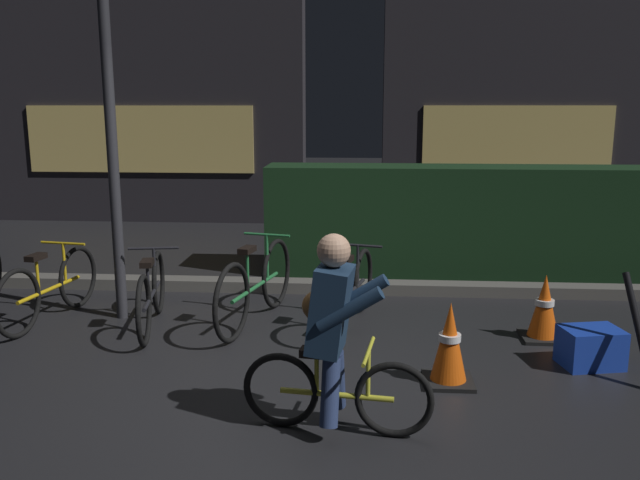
{
  "coord_description": "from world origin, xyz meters",
  "views": [
    {
      "loc": [
        0.58,
        -4.67,
        1.99
      ],
      "look_at": [
        0.2,
        0.6,
        0.9
      ],
      "focal_mm": 37.31,
      "sensor_mm": 36.0,
      "label": 1
    }
  ],
  "objects_px": {
    "parked_bike_center_right": "(256,285)",
    "closed_umbrella": "(639,330)",
    "blue_crate": "(591,347)",
    "cyclist": "(333,333)",
    "street_post": "(113,164)",
    "parked_bike_left_mid": "(50,288)",
    "parked_bike_right_mid": "(350,291)",
    "traffic_cone_near": "(449,345)",
    "parked_bike_center_left": "(152,294)",
    "traffic_cone_far": "(544,308)"
  },
  "relations": [
    {
      "from": "street_post",
      "to": "traffic_cone_near",
      "type": "bearing_deg",
      "value": -24.12
    },
    {
      "from": "traffic_cone_near",
      "to": "cyclist",
      "type": "height_order",
      "value": "cyclist"
    },
    {
      "from": "parked_bike_center_right",
      "to": "parked_bike_right_mid",
      "type": "relative_size",
      "value": 1.12
    },
    {
      "from": "street_post",
      "to": "parked_bike_right_mid",
      "type": "height_order",
      "value": "street_post"
    },
    {
      "from": "traffic_cone_near",
      "to": "closed_umbrella",
      "type": "distance_m",
      "value": 1.38
    },
    {
      "from": "traffic_cone_near",
      "to": "cyclist",
      "type": "bearing_deg",
      "value": -136.49
    },
    {
      "from": "parked_bike_left_mid",
      "to": "cyclist",
      "type": "distance_m",
      "value": 3.34
    },
    {
      "from": "parked_bike_center_right",
      "to": "traffic_cone_near",
      "type": "xyz_separation_m",
      "value": [
        1.61,
        -1.23,
        -0.06
      ]
    },
    {
      "from": "street_post",
      "to": "closed_umbrella",
      "type": "height_order",
      "value": "street_post"
    },
    {
      "from": "traffic_cone_far",
      "to": "closed_umbrella",
      "type": "height_order",
      "value": "closed_umbrella"
    },
    {
      "from": "parked_bike_right_mid",
      "to": "traffic_cone_near",
      "type": "relative_size",
      "value": 2.47
    },
    {
      "from": "traffic_cone_far",
      "to": "blue_crate",
      "type": "distance_m",
      "value": 0.63
    },
    {
      "from": "street_post",
      "to": "traffic_cone_far",
      "type": "height_order",
      "value": "street_post"
    },
    {
      "from": "parked_bike_left_mid",
      "to": "blue_crate",
      "type": "xyz_separation_m",
      "value": [
        4.65,
        -0.75,
        -0.17
      ]
    },
    {
      "from": "closed_umbrella",
      "to": "parked_bike_right_mid",
      "type": "bearing_deg",
      "value": 47.35
    },
    {
      "from": "cyclist",
      "to": "street_post",
      "type": "bearing_deg",
      "value": 143.13
    },
    {
      "from": "parked_bike_center_left",
      "to": "traffic_cone_near",
      "type": "bearing_deg",
      "value": -122.17
    },
    {
      "from": "street_post",
      "to": "parked_bike_right_mid",
      "type": "relative_size",
      "value": 1.94
    },
    {
      "from": "street_post",
      "to": "traffic_cone_near",
      "type": "xyz_separation_m",
      "value": [
        2.9,
        -1.3,
        -1.16
      ]
    },
    {
      "from": "parked_bike_center_right",
      "to": "closed_umbrella",
      "type": "distance_m",
      "value": 3.17
    },
    {
      "from": "parked_bike_left_mid",
      "to": "closed_umbrella",
      "type": "relative_size",
      "value": 1.77
    },
    {
      "from": "parked_bike_center_left",
      "to": "cyclist",
      "type": "bearing_deg",
      "value": -145.99
    },
    {
      "from": "blue_crate",
      "to": "cyclist",
      "type": "bearing_deg",
      "value": -148.99
    },
    {
      "from": "parked_bike_left_mid",
      "to": "traffic_cone_near",
      "type": "height_order",
      "value": "parked_bike_left_mid"
    },
    {
      "from": "parked_bike_center_left",
      "to": "traffic_cone_far",
      "type": "distance_m",
      "value": 3.44
    },
    {
      "from": "parked_bike_left_mid",
      "to": "closed_umbrella",
      "type": "height_order",
      "value": "closed_umbrella"
    },
    {
      "from": "street_post",
      "to": "traffic_cone_far",
      "type": "xyz_separation_m",
      "value": [
        3.82,
        -0.32,
        -1.17
      ]
    },
    {
      "from": "parked_bike_left_mid",
      "to": "parked_bike_center_right",
      "type": "bearing_deg",
      "value": -78.49
    },
    {
      "from": "parked_bike_right_mid",
      "to": "traffic_cone_far",
      "type": "distance_m",
      "value": 1.68
    },
    {
      "from": "parked_bike_center_left",
      "to": "parked_bike_center_right",
      "type": "distance_m",
      "value": 0.93
    },
    {
      "from": "traffic_cone_near",
      "to": "closed_umbrella",
      "type": "bearing_deg",
      "value": 6.26
    },
    {
      "from": "cyclist",
      "to": "blue_crate",
      "type": "bearing_deg",
      "value": 38.47
    },
    {
      "from": "traffic_cone_far",
      "to": "blue_crate",
      "type": "relative_size",
      "value": 1.3
    },
    {
      "from": "blue_crate",
      "to": "cyclist",
      "type": "relative_size",
      "value": 0.35
    },
    {
      "from": "parked_bike_left_mid",
      "to": "closed_umbrella",
      "type": "distance_m",
      "value": 4.99
    },
    {
      "from": "parked_bike_right_mid",
      "to": "cyclist",
      "type": "distance_m",
      "value": 2.01
    },
    {
      "from": "closed_umbrella",
      "to": "parked_bike_center_left",
      "type": "bearing_deg",
      "value": 61.64
    },
    {
      "from": "street_post",
      "to": "cyclist",
      "type": "bearing_deg",
      "value": -44.32
    },
    {
      "from": "parked_bike_left_mid",
      "to": "street_post",
      "type": "bearing_deg",
      "value": -67.13
    },
    {
      "from": "traffic_cone_far",
      "to": "cyclist",
      "type": "relative_size",
      "value": 0.46
    },
    {
      "from": "street_post",
      "to": "parked_bike_center_left",
      "type": "xyz_separation_m",
      "value": [
        0.38,
        -0.27,
        -1.13
      ]
    },
    {
      "from": "parked_bike_right_mid",
      "to": "traffic_cone_near",
      "type": "height_order",
      "value": "parked_bike_right_mid"
    },
    {
      "from": "street_post",
      "to": "blue_crate",
      "type": "bearing_deg",
      "value": -12.59
    },
    {
      "from": "parked_bike_right_mid",
      "to": "cyclist",
      "type": "bearing_deg",
      "value": -167.36
    },
    {
      "from": "street_post",
      "to": "parked_bike_right_mid",
      "type": "bearing_deg",
      "value": -1.87
    },
    {
      "from": "parked_bike_left_mid",
      "to": "traffic_cone_far",
      "type": "bearing_deg",
      "value": -83.22
    },
    {
      "from": "parked_bike_left_mid",
      "to": "traffic_cone_far",
      "type": "xyz_separation_m",
      "value": [
        4.44,
        -0.16,
        -0.05
      ]
    },
    {
      "from": "parked_bike_right_mid",
      "to": "traffic_cone_far",
      "type": "relative_size",
      "value": 2.62
    },
    {
      "from": "parked_bike_right_mid",
      "to": "traffic_cone_near",
      "type": "xyz_separation_m",
      "value": [
        0.75,
        -1.23,
        -0.03
      ]
    },
    {
      "from": "parked_bike_center_right",
      "to": "cyclist",
      "type": "bearing_deg",
      "value": -144.3
    }
  ]
}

